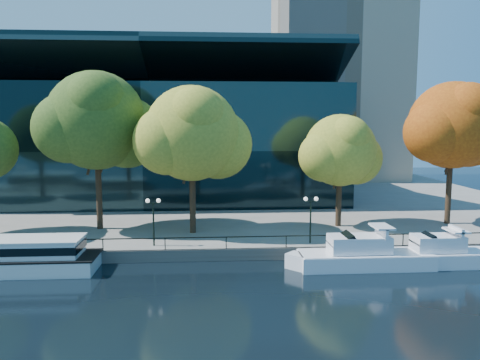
{
  "coord_description": "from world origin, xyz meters",
  "views": [
    {
      "loc": [
        3.57,
        -34.36,
        11.33
      ],
      "look_at": [
        6.47,
        8.0,
        6.09
      ],
      "focal_mm": 35.0,
      "sensor_mm": 36.0,
      "label": 1
    }
  ],
  "objects": [
    {
      "name": "lamp_2",
      "position": [
        12.3,
        4.5,
        3.98
      ],
      "size": [
        1.26,
        0.36,
        4.03
      ],
      "color": "black",
      "rests_on": "promenade"
    },
    {
      "name": "railing",
      "position": [
        0.0,
        3.25,
        1.94
      ],
      "size": [
        88.2,
        0.08,
        0.99
      ],
      "color": "black",
      "rests_on": "promenade"
    },
    {
      "name": "office_tower",
      "position": [
        28.0,
        55.0,
        33.02
      ],
      "size": [
        22.5,
        22.5,
        65.9
      ],
      "color": "tan",
      "rests_on": "ground"
    },
    {
      "name": "lamp_1",
      "position": [
        -1.04,
        4.5,
        3.98
      ],
      "size": [
        1.26,
        0.36,
        4.03
      ],
      "color": "black",
      "rests_on": "promenade"
    },
    {
      "name": "tree_5",
      "position": [
        28.3,
        11.3,
        10.86
      ],
      "size": [
        10.92,
        8.95,
        14.42
      ],
      "color": "black",
      "rests_on": "promenade"
    },
    {
      "name": "tree_4",
      "position": [
        16.72,
        10.92,
        8.44
      ],
      "size": [
        8.88,
        7.28,
        11.15
      ],
      "color": "black",
      "rests_on": "promenade"
    },
    {
      "name": "ground",
      "position": [
        0.0,
        0.0,
        0.0
      ],
      "size": [
        160.0,
        160.0,
        0.0
      ],
      "primitive_type": "plane",
      "color": "black",
      "rests_on": "ground"
    },
    {
      "name": "tree_3",
      "position": [
        2.27,
        8.99,
        10.14
      ],
      "size": [
        10.99,
        9.02,
        13.73
      ],
      "color": "black",
      "rests_on": "promenade"
    },
    {
      "name": "tree_2",
      "position": [
        -6.85,
        11.29,
        11.31
      ],
      "size": [
        11.75,
        9.64,
        15.22
      ],
      "color": "black",
      "rests_on": "promenade"
    },
    {
      "name": "cruiser_far",
      "position": [
        21.69,
        0.57,
        0.99
      ],
      "size": [
        9.59,
        2.66,
        3.13
      ],
      "color": "white",
      "rests_on": "ground"
    },
    {
      "name": "cruiser_near",
      "position": [
        15.34,
        0.48,
        1.04
      ],
      "size": [
        11.53,
        2.97,
        3.34
      ],
      "color": "white",
      "rests_on": "ground"
    },
    {
      "name": "convention_building",
      "position": [
        -4.0,
        31.79,
        8.51
      ],
      "size": [
        50.0,
        24.57,
        21.43
      ],
      "color": "black",
      "rests_on": "ground"
    },
    {
      "name": "promenade",
      "position": [
        0.0,
        36.38,
        0.5
      ],
      "size": [
        90.0,
        67.08,
        1.0
      ],
      "color": "slate",
      "rests_on": "ground"
    }
  ]
}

